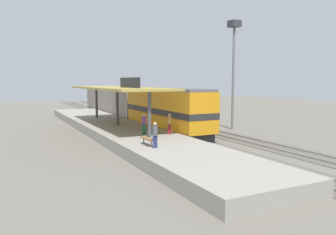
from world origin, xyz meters
name	(u,v)px	position (x,y,z in m)	size (l,w,h in m)	color
ground_plane	(176,130)	(2.00, 0.00, 0.00)	(120.00, 120.00, 0.00)	#666056
track_near	(160,131)	(0.00, 0.00, 0.03)	(3.20, 110.00, 0.16)	#565249
track_far	(197,128)	(4.60, 0.00, 0.03)	(3.20, 110.00, 0.16)	#565249
platform	(118,130)	(-4.60, 0.00, 0.45)	(6.00, 44.00, 0.90)	gray
station_canopy	(117,89)	(-4.60, -0.09, 4.53)	(5.20, 18.00, 4.70)	#47474C
platform_bench	(147,139)	(-6.00, -10.84, 1.34)	(0.44, 1.70, 0.50)	#333338
locomotive	(166,110)	(0.00, -1.57, 2.41)	(2.93, 14.43, 4.44)	#28282D
passenger_carriage_single	(113,101)	(0.00, 16.43, 2.31)	(2.90, 20.00, 4.24)	#28282D
freight_car	(160,105)	(4.60, 9.63, 1.97)	(2.80, 12.00, 3.54)	#28282D
light_mast	(234,52)	(7.80, -2.23, 8.40)	(1.10, 1.10, 11.70)	slate
person_waiting	(155,134)	(-5.92, -11.95, 1.85)	(0.34, 0.34, 1.71)	navy
person_walking	(169,123)	(-2.44, -7.17, 1.85)	(0.34, 0.34, 1.71)	maroon
person_boarding	(144,123)	(-4.40, -6.36, 1.85)	(0.34, 0.34, 1.71)	#23603D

